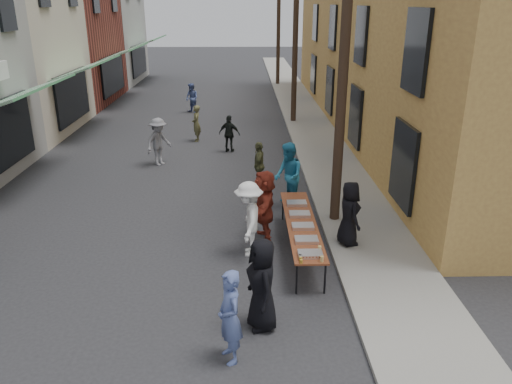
{
  "coord_description": "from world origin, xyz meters",
  "views": [
    {
      "loc": [
        1.86,
        -9.4,
        5.61
      ],
      "look_at": [
        2.13,
        1.89,
        1.3
      ],
      "focal_mm": 35.0,
      "sensor_mm": 36.0,
      "label": 1
    }
  ],
  "objects_px": {
    "utility_pole_near": "(344,51)",
    "guest_front_c": "(288,176)",
    "catering_tray_sausage": "(310,254)",
    "server": "(349,213)",
    "utility_pole_mid": "(296,28)",
    "utility_pole_far": "(279,19)",
    "guest_front_a": "(262,284)",
    "serving_table": "(301,224)"
  },
  "relations": [
    {
      "from": "utility_pole_mid",
      "to": "utility_pole_far",
      "type": "xyz_separation_m",
      "value": [
        0.0,
        12.0,
        0.0
      ]
    },
    {
      "from": "utility_pole_mid",
      "to": "guest_front_a",
      "type": "distance_m",
      "value": 17.18
    },
    {
      "from": "guest_front_a",
      "to": "serving_table",
      "type": "bearing_deg",
      "value": 145.41
    },
    {
      "from": "serving_table",
      "to": "server",
      "type": "height_order",
      "value": "server"
    },
    {
      "from": "utility_pole_far",
      "to": "server",
      "type": "height_order",
      "value": "utility_pole_far"
    },
    {
      "from": "catering_tray_sausage",
      "to": "server",
      "type": "xyz_separation_m",
      "value": [
        1.16,
        1.83,
        0.1
      ]
    },
    {
      "from": "guest_front_c",
      "to": "server",
      "type": "bearing_deg",
      "value": 12.95
    },
    {
      "from": "serving_table",
      "to": "catering_tray_sausage",
      "type": "relative_size",
      "value": 8.0
    },
    {
      "from": "serving_table",
      "to": "catering_tray_sausage",
      "type": "bearing_deg",
      "value": -90.0
    },
    {
      "from": "utility_pole_mid",
      "to": "serving_table",
      "type": "bearing_deg",
      "value": -94.62
    },
    {
      "from": "guest_front_a",
      "to": "catering_tray_sausage",
      "type": "bearing_deg",
      "value": 126.11
    },
    {
      "from": "utility_pole_mid",
      "to": "serving_table",
      "type": "height_order",
      "value": "utility_pole_mid"
    },
    {
      "from": "utility_pole_mid",
      "to": "catering_tray_sausage",
      "type": "bearing_deg",
      "value": -94.13
    },
    {
      "from": "utility_pole_far",
      "to": "guest_front_c",
      "type": "relative_size",
      "value": 4.68
    },
    {
      "from": "server",
      "to": "guest_front_c",
      "type": "bearing_deg",
      "value": 12.31
    },
    {
      "from": "utility_pole_near",
      "to": "server",
      "type": "height_order",
      "value": "utility_pole_near"
    },
    {
      "from": "guest_front_a",
      "to": "server",
      "type": "height_order",
      "value": "guest_front_a"
    },
    {
      "from": "server",
      "to": "serving_table",
      "type": "bearing_deg",
      "value": 85.21
    },
    {
      "from": "utility_pole_near",
      "to": "server",
      "type": "distance_m",
      "value": 3.92
    },
    {
      "from": "utility_pole_mid",
      "to": "server",
      "type": "bearing_deg",
      "value": -89.79
    },
    {
      "from": "catering_tray_sausage",
      "to": "server",
      "type": "height_order",
      "value": "server"
    },
    {
      "from": "utility_pole_far",
      "to": "serving_table",
      "type": "distance_m",
      "value": 26.01
    },
    {
      "from": "utility_pole_far",
      "to": "guest_front_a",
      "type": "distance_m",
      "value": 28.96
    },
    {
      "from": "utility_pole_far",
      "to": "guest_front_c",
      "type": "distance_m",
      "value": 23.26
    },
    {
      "from": "utility_pole_near",
      "to": "server",
      "type": "bearing_deg",
      "value": -88.14
    },
    {
      "from": "utility_pole_mid",
      "to": "guest_front_a",
      "type": "height_order",
      "value": "utility_pole_mid"
    },
    {
      "from": "guest_front_a",
      "to": "utility_pole_near",
      "type": "bearing_deg",
      "value": 140.07
    },
    {
      "from": "serving_table",
      "to": "guest_front_a",
      "type": "bearing_deg",
      "value": -109.4
    },
    {
      "from": "utility_pole_mid",
      "to": "guest_front_a",
      "type": "xyz_separation_m",
      "value": [
        -2.15,
        -16.66,
        -3.62
      ]
    },
    {
      "from": "serving_table",
      "to": "guest_front_c",
      "type": "height_order",
      "value": "guest_front_c"
    },
    {
      "from": "catering_tray_sausage",
      "to": "utility_pole_far",
      "type": "bearing_deg",
      "value": 87.68
    },
    {
      "from": "utility_pole_mid",
      "to": "utility_pole_far",
      "type": "bearing_deg",
      "value": 90.0
    },
    {
      "from": "utility_pole_near",
      "to": "utility_pole_far",
      "type": "height_order",
      "value": "same"
    },
    {
      "from": "guest_front_a",
      "to": "utility_pole_far",
      "type": "bearing_deg",
      "value": 160.53
    },
    {
      "from": "utility_pole_far",
      "to": "server",
      "type": "distance_m",
      "value": 25.79
    },
    {
      "from": "utility_pole_near",
      "to": "guest_front_c",
      "type": "relative_size",
      "value": 4.68
    },
    {
      "from": "utility_pole_mid",
      "to": "server",
      "type": "relative_size",
      "value": 5.67
    },
    {
      "from": "utility_pole_mid",
      "to": "guest_front_a",
      "type": "relative_size",
      "value": 5.11
    },
    {
      "from": "utility_pole_near",
      "to": "utility_pole_mid",
      "type": "bearing_deg",
      "value": 90.0
    },
    {
      "from": "utility_pole_far",
      "to": "catering_tray_sausage",
      "type": "relative_size",
      "value": 18.0
    },
    {
      "from": "guest_front_c",
      "to": "utility_pole_mid",
      "type": "bearing_deg",
      "value": 161.04
    },
    {
      "from": "serving_table",
      "to": "server",
      "type": "xyz_separation_m",
      "value": [
        1.16,
        0.18,
        0.18
      ]
    }
  ]
}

